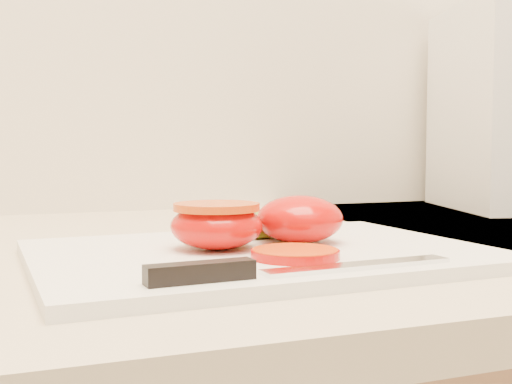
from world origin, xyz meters
name	(u,v)px	position (x,y,z in m)	size (l,w,h in m)	color
cutting_board	(260,255)	(-0.03, 1.56, 0.94)	(0.36, 0.26, 0.01)	white
tomato_half_dome	(300,219)	(0.01, 1.57, 0.96)	(0.07, 0.07, 0.04)	#C70102
tomato_half_cut	(217,224)	(-0.06, 1.56, 0.96)	(0.07, 0.07, 0.04)	#C70102
tomato_slice_0	(295,254)	(-0.02, 1.50, 0.94)	(0.06, 0.06, 0.01)	#DD5F0E
lettuce_leaf_0	(255,223)	(0.00, 1.64, 0.95)	(0.10, 0.07, 0.02)	#619828
knife	(267,269)	(-0.06, 1.45, 0.94)	(0.22, 0.03, 0.01)	silver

